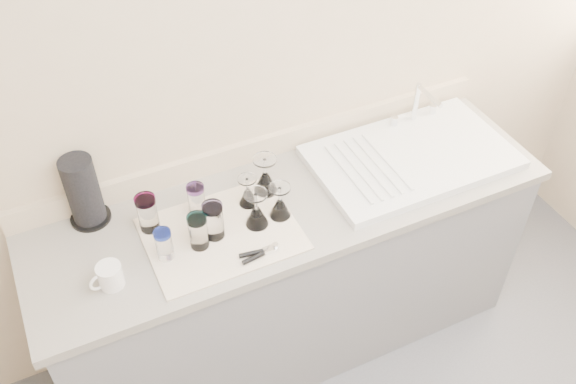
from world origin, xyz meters
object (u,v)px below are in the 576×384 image
tumbler_blue (198,231)px  goblet_back_left (248,195)px  paper_towel_roll (83,192)px  tumbler_purple (197,200)px  goblet_back_right (265,180)px  goblet_front_left (257,214)px  goblet_front_right (280,206)px  tumbler_teal (148,213)px  sink_unit (411,156)px  tumbler_lavender (214,220)px  tumbler_magenta (164,244)px  can_opener (259,253)px  white_mug (109,276)px

tumbler_blue → goblet_back_left: (0.24, 0.12, -0.03)m
paper_towel_roll → tumbler_purple: bearing=-22.2°
goblet_back_right → goblet_front_left: bearing=-124.2°
goblet_back_left → goblet_front_right: goblet_front_right is taller
goblet_back_left → goblet_front_left: 0.12m
tumbler_teal → sink_unit: bearing=-4.2°
tumbler_lavender → tumbler_magenta: bearing=-173.9°
tumbler_lavender → can_opener: 0.20m
tumbler_lavender → paper_towel_roll: size_ratio=0.53×
can_opener → tumbler_lavender: bearing=124.4°
tumbler_magenta → goblet_front_right: bearing=1.6°
tumbler_blue → goblet_back_right: (0.33, 0.16, -0.02)m
sink_unit → goblet_front_left: sink_unit is taller
sink_unit → tumbler_blue: sink_unit is taller
tumbler_lavender → goblet_back_right: 0.30m
tumbler_purple → tumbler_magenta: size_ratio=1.09×
tumbler_lavender → goblet_back_right: bearing=27.6°
tumbler_teal → tumbler_blue: (0.14, -0.16, -0.00)m
goblet_back_left → goblet_back_right: (0.09, 0.04, 0.01)m
tumbler_lavender → can_opener: (0.11, -0.16, -0.07)m
tumbler_teal → can_opener: size_ratio=1.08×
tumbler_blue → can_opener: tumbler_blue is taller
tumbler_purple → goblet_front_left: size_ratio=0.86×
goblet_back_right → tumbler_purple: bearing=-179.4°
tumbler_lavender → tumbler_blue: bearing=-161.2°
goblet_back_right → paper_towel_roll: bearing=167.2°
tumbler_teal → can_opener: tumbler_teal is taller
goblet_back_right → can_opener: goblet_back_right is taller
white_mug → paper_towel_roll: size_ratio=0.46×
sink_unit → tumbler_lavender: bearing=-176.3°
goblet_front_left → goblet_back_right: bearing=55.8°
tumbler_magenta → paper_towel_roll: bearing=122.8°
tumbler_magenta → goblet_back_right: bearing=19.2°
tumbler_blue → can_opener: (0.17, -0.14, -0.06)m
goblet_front_left → white_mug: (-0.56, -0.04, -0.02)m
goblet_front_right → sink_unit: bearing=6.0°
tumbler_teal → goblet_back_right: bearing=0.1°
white_mug → sink_unit: bearing=5.1°
tumbler_teal → goblet_front_left: bearing=-22.3°
sink_unit → goblet_front_left: bearing=-174.5°
goblet_back_right → goblet_front_left: 0.18m
sink_unit → goblet_back_right: sink_unit is taller
tumbler_magenta → goblet_back_right: 0.48m
tumbler_purple → white_mug: 0.43m
tumbler_teal → white_mug: (-0.20, -0.19, -0.04)m
goblet_front_right → paper_towel_roll: paper_towel_roll is taller
tumbler_purple → sink_unit: bearing=-4.9°
goblet_front_left → goblet_front_right: size_ratio=1.08×
tumbler_teal → tumbler_blue: tumbler_teal is taller
tumbler_lavender → goblet_front_left: goblet_front_left is taller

